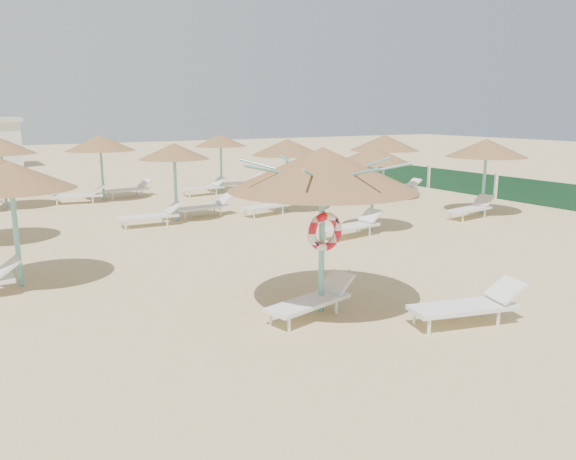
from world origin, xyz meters
TOP-DOWN VIEW (x-y plane):
  - ground at (0.00, 0.00)m, footprint 120.00×120.00m
  - main_palapa at (-0.26, 0.26)m, footprint 3.43×3.43m
  - lounger_main_a at (-0.52, 0.13)m, footprint 1.95×1.00m
  - lounger_main_b at (1.64, -1.60)m, footprint 2.14×1.10m
  - palapa_field at (1.11, 11.43)m, footprint 22.04×17.42m
  - windbreak_fence at (14.00, 9.96)m, footprint 0.08×19.84m

SIDE VIEW (x-z plane):
  - ground at x=0.00m, z-range 0.00..0.00m
  - lounger_main_a at x=-0.52m, z-range -0.02..0.66m
  - lounger_main_b at x=1.64m, z-range -0.02..0.73m
  - windbreak_fence at x=14.00m, z-range -0.05..1.05m
  - palapa_field at x=1.11m, z-range 0.94..3.66m
  - main_palapa at x=-0.26m, z-range 1.14..4.21m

